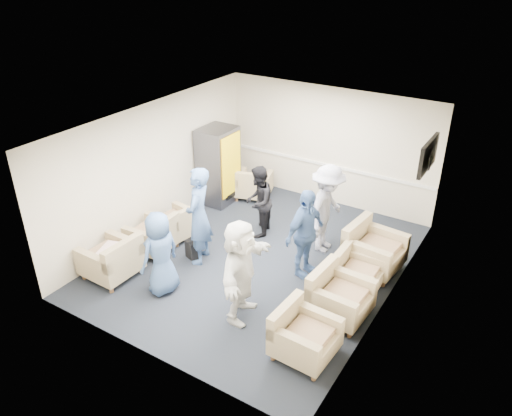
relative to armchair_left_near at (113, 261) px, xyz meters
The scene contains 25 objects.
floor 2.70m from the armchair_left_near, 44.28° to the left, with size 6.00×6.00×0.00m, color black.
ceiling 3.56m from the armchair_left_near, 44.28° to the left, with size 6.00×6.00×0.00m, color white.
back_wall 5.33m from the armchair_left_near, 68.50° to the left, with size 5.00×0.02×2.70m, color beige.
front_wall 2.44m from the armchair_left_near, 30.48° to the right, with size 5.00×0.02×2.70m, color beige.
left_wall 2.20m from the armchair_left_near, 107.26° to the left, with size 0.02×6.00×2.70m, color beige.
right_wall 4.90m from the armchair_left_near, 22.95° to the left, with size 0.02×6.00×2.70m, color beige.
chair_rail 5.25m from the armchair_left_near, 68.42° to the left, with size 4.98×0.04×0.06m, color white.
tv 5.94m from the armchair_left_near, 40.12° to the left, with size 0.10×1.00×0.58m.
armchair_left_near is the anchor object (origin of this frame).
armchair_left_mid 1.06m from the armchair_left_near, 88.46° to the left, with size 0.85×0.85×0.65m.
armchair_left_far 1.68m from the armchair_left_near, 87.77° to the left, with size 0.90×0.90×0.62m.
armchair_right_near 3.77m from the armchair_left_near, ahead, with size 0.87×0.87×0.66m.
armchair_right_midnear 4.02m from the armchair_left_near, 16.66° to the left, with size 0.92×0.92×0.70m.
armchair_right_midfar 4.29m from the armchair_left_near, 27.03° to the left, with size 0.78×0.78×0.62m.
armchair_right_far 4.71m from the armchair_left_near, 35.48° to the left, with size 1.03×1.03×0.76m.
armchair_corner 4.08m from the armchair_left_near, 84.20° to the left, with size 1.00×1.00×0.64m.
vending_machine 3.56m from the armchair_left_near, 92.84° to the left, with size 0.73×0.85×1.78m.
backpack 1.49m from the armchair_left_near, 57.27° to the left, with size 0.30×0.26×0.43m.
pillow 0.18m from the armchair_left_near, behind, with size 0.48×0.36×0.14m, color beige.
person_front_left 1.11m from the armchair_left_near, ahead, with size 0.74×0.48×1.52m, color #3B5A8E.
person_mid_left 1.72m from the armchair_left_near, 52.24° to the left, with size 0.70×0.46×1.91m, color #3B5A8E.
person_back_left 3.06m from the armchair_left_near, 62.21° to the left, with size 0.74×0.57×1.51m, color black.
person_back_right 4.07m from the armchair_left_near, 45.50° to the left, with size 1.16×0.66×1.79m, color silver.
person_mid_right 3.47m from the armchair_left_near, 33.63° to the left, with size 0.99×0.41×1.69m, color #3B5A8E.
person_front_right 2.61m from the armchair_left_near, ahead, with size 1.61×0.51×1.74m, color silver.
Camera 1 is at (4.21, -6.86, 5.36)m, focal length 35.00 mm.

